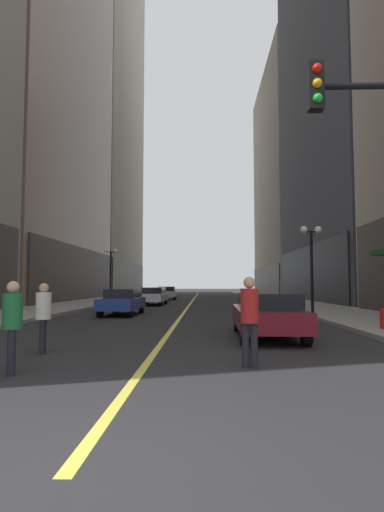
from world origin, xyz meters
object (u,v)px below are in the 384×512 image
(pedestrian_in_red_jacket, at_px, (250,314))
(street_lamp_left_far, at_px, (111,263))
(pedestrian_in_white_shirt, at_px, (43,313))
(car_blue, at_px, (123,301))
(car_silver, at_px, (167,293))
(pedestrian_in_green_parka, at_px, (12,320))
(car_maroon, at_px, (267,313))
(car_white, at_px, (153,295))
(street_lamp_right_mid, at_px, (311,250))

(pedestrian_in_red_jacket, height_order, street_lamp_left_far, street_lamp_left_far)
(pedestrian_in_white_shirt, bearing_deg, pedestrian_in_red_jacket, -17.21)
(car_blue, distance_m, street_lamp_left_far, 12.44)
(car_blue, distance_m, pedestrian_in_red_jacket, 13.98)
(car_silver, distance_m, pedestrian_in_green_parka, 34.48)
(pedestrian_in_red_jacket, xyz_separation_m, street_lamp_left_far, (-8.41, 24.74, 2.26))
(pedestrian_in_white_shirt, bearing_deg, street_lamp_left_far, 99.41)
(car_maroon, relative_size, pedestrian_in_white_shirt, 2.93)
(pedestrian_in_white_shirt, height_order, pedestrian_in_green_parka, pedestrian_in_green_parka)
(car_white, height_order, pedestrian_in_green_parka, pedestrian_in_green_parka)
(pedestrian_in_white_shirt, height_order, street_lamp_left_far, street_lamp_left_far)
(car_maroon, bearing_deg, street_lamp_left_far, 114.69)
(pedestrian_in_green_parka, height_order, street_lamp_left_far, street_lamp_left_far)
(car_blue, relative_size, pedestrian_in_red_jacket, 2.56)
(car_blue, bearing_deg, street_lamp_right_mid, -4.58)
(pedestrian_in_red_jacket, xyz_separation_m, street_lamp_right_mid, (4.39, 12.28, 2.26))
(car_maroon, bearing_deg, car_white, 106.97)
(street_lamp_left_far, bearing_deg, car_blue, -74.00)
(car_blue, height_order, street_lamp_left_far, street_lamp_left_far)
(car_white, height_order, street_lamp_left_far, street_lamp_left_far)
(car_blue, distance_m, street_lamp_right_mid, 9.81)
(pedestrian_in_red_jacket, height_order, street_lamp_right_mid, street_lamp_right_mid)
(car_white, xyz_separation_m, street_lamp_left_far, (-3.67, 1.69, 2.54))
(car_silver, height_order, street_lamp_right_mid, street_lamp_right_mid)
(car_maroon, bearing_deg, pedestrian_in_green_parka, -135.81)
(pedestrian_in_white_shirt, xyz_separation_m, pedestrian_in_red_jacket, (4.55, -1.41, 0.08))
(pedestrian_in_green_parka, relative_size, pedestrian_in_red_jacket, 0.95)
(car_white, xyz_separation_m, pedestrian_in_green_parka, (0.51, -23.83, 0.22))
(car_maroon, bearing_deg, street_lamp_right_mid, 66.92)
(car_maroon, relative_size, street_lamp_left_far, 1.05)
(pedestrian_in_green_parka, bearing_deg, car_silver, 90.77)
(street_lamp_left_far, bearing_deg, pedestrian_in_white_shirt, -80.59)
(pedestrian_in_white_shirt, relative_size, street_lamp_right_mid, 0.36)
(pedestrian_in_red_jacket, bearing_deg, street_lamp_left_far, 108.78)
(car_silver, distance_m, pedestrian_in_white_shirt, 32.29)
(street_lamp_left_far, bearing_deg, car_maroon, -65.31)
(car_white, relative_size, street_lamp_left_far, 1.05)
(pedestrian_in_white_shirt, relative_size, pedestrian_in_green_parka, 0.98)
(car_silver, relative_size, pedestrian_in_green_parka, 2.61)
(pedestrian_in_white_shirt, xyz_separation_m, street_lamp_left_far, (-3.87, 23.33, 2.33))
(car_white, relative_size, pedestrian_in_green_parka, 2.87)
(car_blue, bearing_deg, pedestrian_in_white_shirt, -87.49)
(car_maroon, distance_m, pedestrian_in_green_parka, 7.28)
(street_lamp_left_far, bearing_deg, pedestrian_in_red_jacket, -71.22)
(car_blue, height_order, street_lamp_right_mid, street_lamp_right_mid)
(pedestrian_in_red_jacket, distance_m, street_lamp_right_mid, 13.23)
(car_maroon, height_order, car_blue, same)
(car_blue, xyz_separation_m, street_lamp_right_mid, (9.44, -0.76, 2.54))
(car_maroon, distance_m, car_silver, 29.95)
(pedestrian_in_red_jacket, bearing_deg, pedestrian_in_white_shirt, 162.79)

